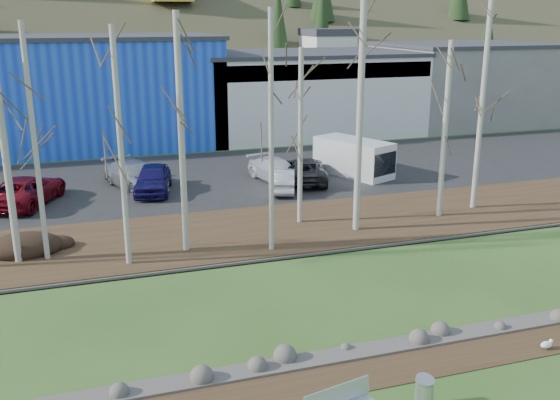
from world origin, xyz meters
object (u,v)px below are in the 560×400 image
object	(u,v)px
van_white	(356,158)
car_3	(282,180)
car_4	(305,170)
car_0	(26,190)
car_5	(276,170)
litter_bin	(424,394)
car_1	(135,175)
seagull	(547,344)
car_2	(153,179)

from	to	relation	value
van_white	car_3	bearing A→B (deg)	176.54
car_4	car_0	bearing A→B (deg)	15.19
car_0	car_5	world-z (taller)	car_0
car_3	litter_bin	bearing A→B (deg)	100.90
car_1	car_4	world-z (taller)	car_1
car_5	seagull	bearing A→B (deg)	-99.44
car_5	van_white	distance (m)	5.15
car_4	van_white	xyz separation A→B (m)	(3.56, 0.46, 0.39)
seagull	car_2	distance (m)	22.86
litter_bin	car_2	size ratio (longest dim) A/B	0.18
car_0	car_4	bearing A→B (deg)	-157.43
litter_bin	car_1	bearing A→B (deg)	101.90
car_1	van_white	world-z (taller)	van_white
litter_bin	car_1	distance (m)	24.20
car_2	car_3	world-z (taller)	car_2
car_2	car_3	size ratio (longest dim) A/B	1.17
car_3	car_2	bearing A→B (deg)	3.48
car_0	van_white	bearing A→B (deg)	-155.97
car_2	seagull	bearing A→B (deg)	-53.96
car_1	car_3	distance (m)	8.53
car_1	van_white	xyz separation A→B (m)	(13.35, -1.26, 0.35)
car_1	car_5	size ratio (longest dim) A/B	1.13
car_2	van_white	bearing A→B (deg)	12.70
car_0	car_3	world-z (taller)	car_0
car_4	car_5	size ratio (longest dim) A/B	1.12
car_1	car_4	bearing A→B (deg)	-31.25
litter_bin	car_3	xyz separation A→B (m)	(2.88, 20.40, 0.38)
litter_bin	van_white	distance (m)	23.94
car_1	car_4	distance (m)	9.94
van_white	car_5	bearing A→B (deg)	153.84
seagull	car_0	xyz separation A→B (m)	(-15.81, 20.66, 0.72)
car_4	car_5	world-z (taller)	car_4
car_0	litter_bin	bearing A→B (deg)	138.99
litter_bin	car_0	bearing A→B (deg)	115.97
seagull	car_5	world-z (taller)	car_5
seagull	car_4	bearing A→B (deg)	89.12
litter_bin	car_5	size ratio (longest dim) A/B	0.18
litter_bin	car_0	xyz separation A→B (m)	(-10.76, 22.08, 0.50)
litter_bin	car_4	world-z (taller)	car_4
car_2	car_5	distance (m)	7.36
car_0	car_5	size ratio (longest dim) A/B	1.19
van_white	litter_bin	bearing A→B (deg)	-134.10
car_3	car_4	bearing A→B (deg)	-122.04
litter_bin	seagull	world-z (taller)	litter_bin
car_5	car_3	bearing A→B (deg)	-113.10
car_1	car_2	xyz separation A→B (m)	(0.86, -1.33, 0.03)
litter_bin	car_1	size ratio (longest dim) A/B	0.16
seagull	car_5	xyz separation A→B (m)	(-1.82, 21.22, 0.62)
car_3	car_4	world-z (taller)	car_4
seagull	car_2	xyz separation A→B (m)	(-9.18, 20.92, 0.74)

